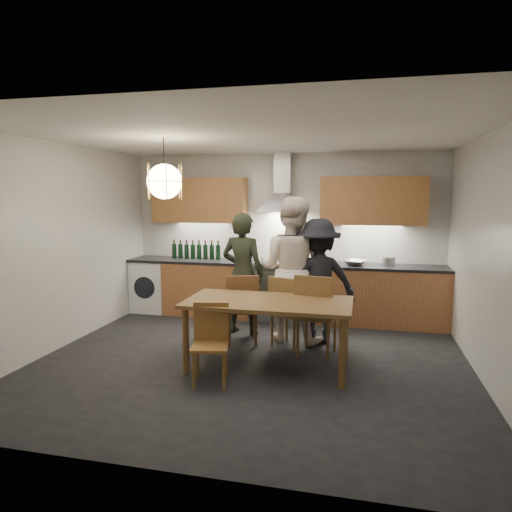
% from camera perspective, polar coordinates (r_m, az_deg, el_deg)
% --- Properties ---
extents(ground, '(5.00, 5.00, 0.00)m').
position_cam_1_polar(ground, '(5.53, -0.59, -12.98)').
color(ground, black).
rests_on(ground, ground).
extents(room_shell, '(5.02, 4.52, 2.61)m').
position_cam_1_polar(room_shell, '(5.18, -0.62, 4.98)').
color(room_shell, silver).
rests_on(room_shell, ground).
extents(counter_run, '(5.00, 0.62, 0.90)m').
position_cam_1_polar(counter_run, '(7.24, 3.26, -4.32)').
color(counter_run, '#B77546').
rests_on(counter_run, ground).
extents(range_stove, '(0.90, 0.60, 0.92)m').
position_cam_1_polar(range_stove, '(7.24, 3.07, -4.38)').
color(range_stove, silver).
rests_on(range_stove, ground).
extents(wall_fixtures, '(4.30, 0.54, 1.10)m').
position_cam_1_polar(wall_fixtures, '(7.20, 3.32, 7.03)').
color(wall_fixtures, '#B97D47').
rests_on(wall_fixtures, ground).
extents(pendant_lamp, '(0.43, 0.43, 0.70)m').
position_cam_1_polar(pendant_lamp, '(5.41, -11.36, 9.11)').
color(pendant_lamp, black).
rests_on(pendant_lamp, ground).
extents(dining_table, '(1.85, 0.92, 0.78)m').
position_cam_1_polar(dining_table, '(5.13, 1.54, -6.57)').
color(dining_table, brown).
rests_on(dining_table, ground).
extents(chair_back_left, '(0.52, 0.52, 0.93)m').
position_cam_1_polar(chair_back_left, '(5.96, -1.72, -6.08)').
color(chair_back_left, brown).
rests_on(chair_back_left, ground).
extents(chair_back_mid, '(0.56, 0.56, 0.93)m').
position_cam_1_polar(chair_back_mid, '(5.83, 3.88, -6.44)').
color(chair_back_mid, brown).
rests_on(chair_back_mid, ground).
extents(chair_back_right, '(0.53, 0.53, 1.01)m').
position_cam_1_polar(chair_back_right, '(5.54, 7.41, -6.73)').
color(chair_back_right, brown).
rests_on(chair_back_right, ground).
extents(chair_front, '(0.45, 0.45, 0.82)m').
position_cam_1_polar(chair_front, '(4.86, -5.69, -10.07)').
color(chair_front, brown).
rests_on(chair_front, ground).
extents(person_left, '(0.69, 0.51, 1.71)m').
position_cam_1_polar(person_left, '(6.37, -1.66, -2.24)').
color(person_left, black).
rests_on(person_left, ground).
extents(person_mid, '(1.06, 0.89, 1.93)m').
position_cam_1_polar(person_mid, '(6.08, 4.43, -1.70)').
color(person_mid, silver).
rests_on(person_mid, ground).
extents(person_right, '(1.21, 0.97, 1.64)m').
position_cam_1_polar(person_right, '(6.07, 7.74, -3.12)').
color(person_right, black).
rests_on(person_right, ground).
extents(mixing_bowl, '(0.42, 0.42, 0.08)m').
position_cam_1_polar(mixing_bowl, '(7.00, 12.28, -0.81)').
color(mixing_bowl, '#B6B6BA').
rests_on(mixing_bowl, counter_run).
extents(stock_pot, '(0.21, 0.21, 0.13)m').
position_cam_1_polar(stock_pot, '(7.06, 16.25, -0.67)').
color(stock_pot, '#ABABAE').
rests_on(stock_pot, counter_run).
extents(wine_bottles, '(0.84, 0.07, 0.31)m').
position_cam_1_polar(wine_bottles, '(7.58, -7.52, 0.80)').
color(wine_bottles, black).
rests_on(wine_bottles, counter_run).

